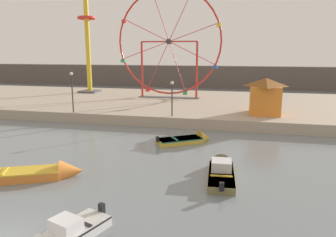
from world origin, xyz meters
The scene contains 10 objects.
quay_promenade centered at (0.00, 30.91, 0.51)m, with size 110.00×22.34×1.02m, color tan.
distant_town_skyline centered at (0.00, 56.26, 2.20)m, with size 140.00×3.00×4.40m, color #564C47.
motorboat_mustard_yellow centered at (4.81, 15.52, 0.21)m, with size 4.45×3.65×1.41m.
motorboat_orange_hull centered at (-2.44, 6.10, 0.29)m, with size 6.04×3.80×1.37m.
motorboat_olive_wood centered at (7.67, 9.25, 0.28)m, with size 1.75×5.36×1.44m.
ferris_wheel_red_frame centered at (-1.02, 32.94, 8.21)m, with size 13.84×1.20×14.32m.
drop_tower_yellow_tower centered at (-14.27, 36.17, 8.82)m, with size 2.80×2.80×16.06m.
carnival_booth_orange_canopy centered at (10.85, 23.77, 2.86)m, with size 3.16×3.57×3.56m.
promenade_lamp_near centered at (2.16, 20.65, 3.24)m, with size 0.32×0.32×3.33m.
promenade_lamp_far centered at (-8.15, 20.34, 3.66)m, with size 0.32×0.32×4.06m.
Camera 1 is at (8.70, -8.74, 6.98)m, focal length 34.09 mm.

